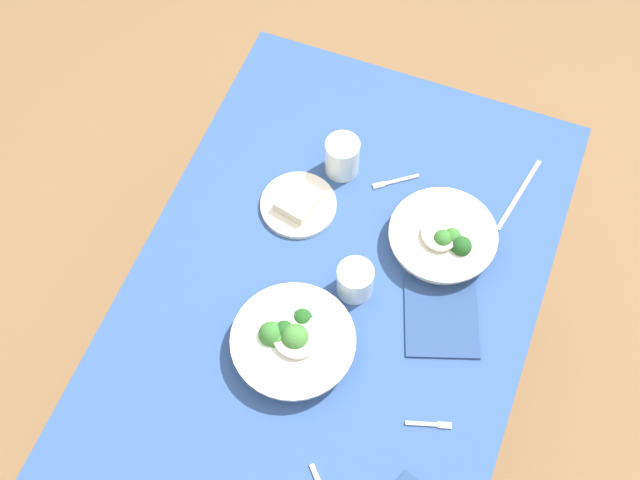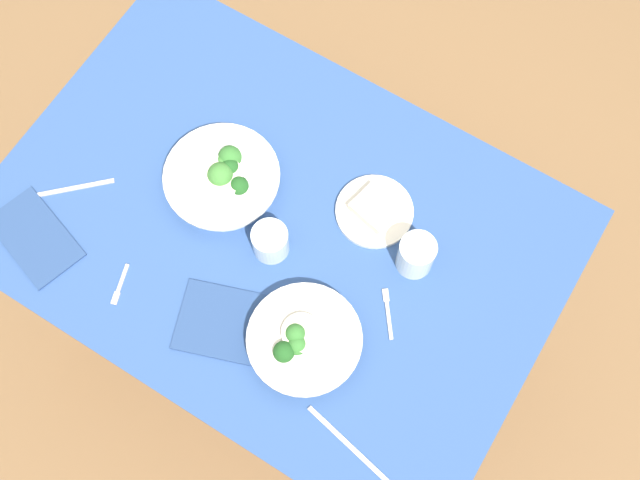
{
  "view_description": "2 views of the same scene",
  "coord_description": "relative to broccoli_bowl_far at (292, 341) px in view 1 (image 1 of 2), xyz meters",
  "views": [
    {
      "loc": [
        -0.77,
        -0.27,
        2.43
      ],
      "look_at": [
        0.09,
        0.06,
        0.75
      ],
      "focal_mm": 48.85,
      "sensor_mm": 36.0,
      "label": 1
    },
    {
      "loc": [
        0.41,
        -0.49,
        2.37
      ],
      "look_at": [
        0.1,
        0.02,
        0.75
      ],
      "focal_mm": 44.84,
      "sensor_mm": 36.0,
      "label": 2
    }
  ],
  "objects": [
    {
      "name": "fork_by_near_bowl",
      "position": [
        -0.06,
        -0.32,
        -0.03
      ],
      "size": [
        0.04,
        0.09,
        0.0
      ],
      "rotation": [
        0.0,
        0.0,
        5.01
      ],
      "color": "#B7B7BC",
      "rests_on": "dining_table"
    },
    {
      "name": "table_knife_left",
      "position": [
        0.54,
        -0.35,
        -0.03
      ],
      "size": [
        0.22,
        0.05,
        0.0
      ],
      "primitive_type": "cube",
      "rotation": [
        0.0,
        0.0,
        6.09
      ],
      "color": "#B7B7BC",
      "rests_on": "dining_table"
    },
    {
      "name": "napkin_folded_lower",
      "position": [
        0.18,
        -0.27,
        -0.03
      ],
      "size": [
        0.23,
        0.21,
        0.01
      ],
      "primitive_type": "cube",
      "rotation": [
        0.0,
        0.0,
        0.34
      ],
      "color": "navy",
      "rests_on": "dining_table"
    },
    {
      "name": "broccoli_bowl_near",
      "position": [
        0.35,
        -0.22,
        -0.0
      ],
      "size": [
        0.24,
        0.24,
        0.07
      ],
      "color": "silver",
      "rests_on": "dining_table"
    },
    {
      "name": "ground_plane",
      "position": [
        0.16,
        -0.03,
        -0.75
      ],
      "size": [
        6.0,
        6.0,
        0.0
      ],
      "primitive_type": "plane",
      "color": "brown"
    },
    {
      "name": "bread_side_plate",
      "position": [
        0.32,
        0.12,
        -0.02
      ],
      "size": [
        0.17,
        0.17,
        0.04
      ],
      "color": "silver",
      "rests_on": "dining_table"
    },
    {
      "name": "broccoli_bowl_far",
      "position": [
        0.0,
        0.0,
        0.0
      ],
      "size": [
        0.26,
        0.26,
        0.08
      ],
      "color": "white",
      "rests_on": "dining_table"
    },
    {
      "name": "water_glass_side",
      "position": [
        0.17,
        -0.08,
        0.01
      ],
      "size": [
        0.08,
        0.08,
        0.08
      ],
      "primitive_type": "cylinder",
      "color": "silver",
      "rests_on": "dining_table"
    },
    {
      "name": "fork_by_far_bowl",
      "position": [
        0.46,
        -0.07,
        -0.03
      ],
      "size": [
        0.08,
        0.1,
        0.0
      ],
      "rotation": [
        0.0,
        0.0,
        2.22
      ],
      "color": "#B7B7BC",
      "rests_on": "dining_table"
    },
    {
      "name": "dining_table",
      "position": [
        0.16,
        -0.03,
        -0.15
      ],
      "size": [
        1.25,
        0.87,
        0.72
      ],
      "color": "#2D4C84",
      "rests_on": "ground_plane"
    },
    {
      "name": "water_glass_center",
      "position": [
        0.46,
        0.06,
        0.02
      ],
      "size": [
        0.08,
        0.08,
        0.1
      ],
      "primitive_type": "cylinder",
      "color": "silver",
      "rests_on": "dining_table"
    }
  ]
}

